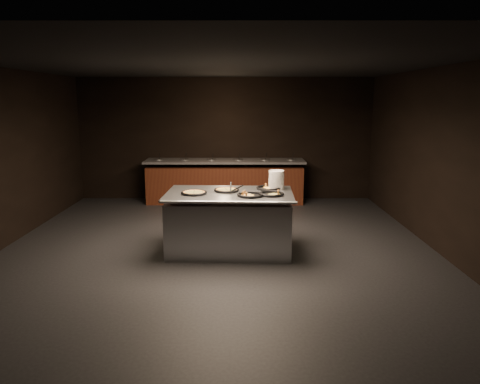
{
  "coord_description": "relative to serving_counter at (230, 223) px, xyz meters",
  "views": [
    {
      "loc": [
        0.37,
        -7.24,
        2.39
      ],
      "look_at": [
        0.36,
        0.3,
        0.89
      ],
      "focal_mm": 35.0,
      "sensor_mm": 36.0,
      "label": 1
    }
  ],
  "objects": [
    {
      "name": "room",
      "position": [
        -0.19,
        0.05,
        1.0
      ],
      "size": [
        7.02,
        8.02,
        2.92
      ],
      "color": "black",
      "rests_on": "ground"
    },
    {
      "name": "salad_bar",
      "position": [
        -0.19,
        3.61,
        -0.02
      ],
      "size": [
        3.7,
        0.83,
        1.18
      ],
      "color": "#5F2D16",
      "rests_on": "ground"
    },
    {
      "name": "serving_counter",
      "position": [
        0.0,
        0.0,
        0.0
      ],
      "size": [
        2.03,
        1.34,
        0.95
      ],
      "rotation": [
        0.0,
        0.0,
        -0.04
      ],
      "color": "#B1B3B8",
      "rests_on": "ground"
    },
    {
      "name": "plate_stack",
      "position": [
        0.76,
        0.32,
        0.65
      ],
      "size": [
        0.25,
        0.25,
        0.3
      ],
      "primitive_type": "cylinder",
      "color": "white",
      "rests_on": "serving_counter"
    },
    {
      "name": "pan_veggie_whole",
      "position": [
        -0.55,
        -0.11,
        0.52
      ],
      "size": [
        0.4,
        0.4,
        0.04
      ],
      "rotation": [
        0.0,
        0.0,
        0.07
      ],
      "color": "black",
      "rests_on": "serving_counter"
    },
    {
      "name": "pan_cheese_whole",
      "position": [
        -0.05,
        0.12,
        0.52
      ],
      "size": [
        0.4,
        0.4,
        0.04
      ],
      "rotation": [
        0.0,
        0.0,
        0.25
      ],
      "color": "black",
      "rests_on": "serving_counter"
    },
    {
      "name": "pan_cheese_slices_a",
      "position": [
        0.63,
        0.29,
        0.52
      ],
      "size": [
        0.4,
        0.4,
        0.04
      ],
      "rotation": [
        0.0,
        0.0,
        1.16
      ],
      "color": "black",
      "rests_on": "serving_counter"
    },
    {
      "name": "pan_cheese_slices_b",
      "position": [
        0.33,
        -0.27,
        0.52
      ],
      "size": [
        0.41,
        0.41,
        0.04
      ],
      "rotation": [
        0.0,
        0.0,
        2.4
      ],
      "color": "black",
      "rests_on": "serving_counter"
    },
    {
      "name": "pan_veggie_slices",
      "position": [
        0.65,
        -0.2,
        0.52
      ],
      "size": [
        0.39,
        0.39,
        0.04
      ],
      "rotation": [
        0.0,
        0.0,
        -0.54
      ],
      "color": "black",
      "rests_on": "serving_counter"
    },
    {
      "name": "server_left",
      "position": [
        0.02,
        -0.04,
        0.58
      ],
      "size": [
        0.1,
        0.34,
        0.16
      ],
      "rotation": [
        0.0,
        0.0,
        1.54
      ],
      "color": "#B1B3B8",
      "rests_on": "serving_counter"
    },
    {
      "name": "server_right",
      "position": [
        0.17,
        -0.19,
        0.57
      ],
      "size": [
        0.32,
        0.11,
        0.15
      ],
      "rotation": [
        0.0,
        0.0,
        -0.16
      ],
      "color": "#B1B3B8",
      "rests_on": "serving_counter"
    }
  ]
}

